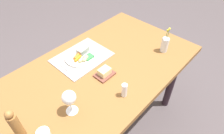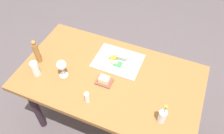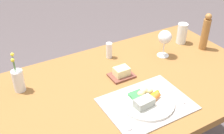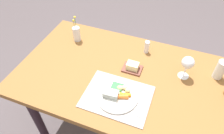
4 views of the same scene
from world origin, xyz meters
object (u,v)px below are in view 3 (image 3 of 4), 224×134
object	(u,v)px
dining_table	(125,98)
butter_dish	(122,73)
fork	(120,117)
knife	(173,93)
pepper_mill	(205,32)
salt_shaker	(109,50)
dinner_plate	(146,101)
wine_glass	(165,38)
water_tumbler	(182,35)
flower_vase	(18,80)

from	to	relation	value
dining_table	butter_dish	bearing A→B (deg)	76.34
fork	knife	distance (m)	0.32
fork	pepper_mill	size ratio (longest dim) A/B	0.74
salt_shaker	knife	bearing A→B (deg)	-78.09
dining_table	salt_shaker	world-z (taller)	salt_shaker
knife	butter_dish	size ratio (longest dim) A/B	1.40
dining_table	pepper_mill	bearing A→B (deg)	7.07
dinner_plate	wine_glass	world-z (taller)	wine_glass
water_tumbler	pepper_mill	distance (m)	0.15
dinner_plate	flower_vase	distance (m)	0.64
butter_dish	salt_shaker	xyz separation A→B (m)	(0.04, 0.21, 0.03)
pepper_mill	wine_glass	bearing A→B (deg)	168.65
fork	pepper_mill	world-z (taller)	pepper_mill
water_tumbler	wine_glass	xyz separation A→B (m)	(-0.21, -0.07, 0.06)
butter_dish	wine_glass	xyz separation A→B (m)	(0.34, 0.06, 0.10)
knife	flower_vase	world-z (taller)	flower_vase
dinner_plate	butter_dish	distance (m)	0.25
dining_table	knife	xyz separation A→B (m)	(0.16, -0.19, 0.10)
dining_table	knife	bearing A→B (deg)	-49.79
fork	wine_glass	bearing A→B (deg)	35.34
dining_table	dinner_plate	bearing A→B (deg)	-90.83
knife	wine_glass	bearing A→B (deg)	59.82
dinner_plate	flower_vase	xyz separation A→B (m)	(-0.49, 0.41, 0.04)
salt_shaker	flower_vase	bearing A→B (deg)	-174.16
flower_vase	fork	bearing A→B (deg)	-52.64
wine_glass	pepper_mill	world-z (taller)	pepper_mill
knife	pepper_mill	distance (m)	0.55
butter_dish	fork	bearing A→B (deg)	-122.87
butter_dish	flower_vase	xyz separation A→B (m)	(-0.51, 0.15, 0.04)
wine_glass	fork	bearing A→B (deg)	-146.58
water_tumbler	salt_shaker	world-z (taller)	water_tumbler
fork	water_tumbler	size ratio (longest dim) A/B	1.31
dining_table	water_tumbler	distance (m)	0.62
wine_glass	butter_dish	bearing A→B (deg)	-169.27
knife	dining_table	bearing A→B (deg)	131.26
water_tumbler	pepper_mill	xyz separation A→B (m)	(0.06, -0.13, 0.06)
dining_table	fork	size ratio (longest dim) A/B	8.51
dining_table	butter_dish	distance (m)	0.13
flower_vase	knife	bearing A→B (deg)	-32.42
fork	dinner_plate	bearing A→B (deg)	9.53
dining_table	fork	xyz separation A→B (m)	(-0.16, -0.21, 0.10)
water_tumbler	flower_vase	world-z (taller)	flower_vase
water_tumbler	knife	bearing A→B (deg)	-135.60
salt_shaker	butter_dish	bearing A→B (deg)	-101.54
dinner_plate	butter_dish	bearing A→B (deg)	85.62
pepper_mill	flower_vase	world-z (taller)	pepper_mill
dining_table	pepper_mill	size ratio (longest dim) A/B	6.31
water_tumbler	wine_glass	distance (m)	0.23
knife	salt_shaker	distance (m)	0.48
dining_table	wine_glass	bearing A→B (deg)	20.62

